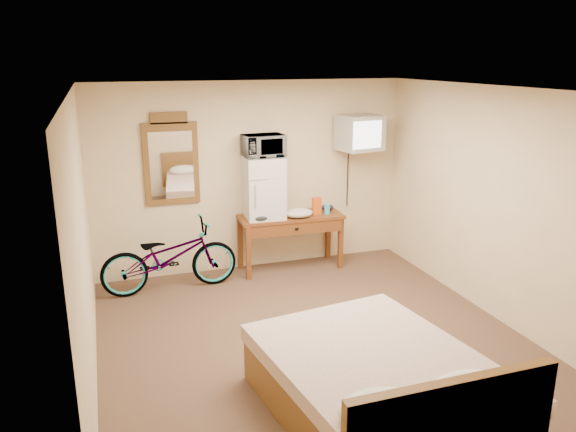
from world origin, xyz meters
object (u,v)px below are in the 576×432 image
at_px(desk, 291,224).
at_px(microwave, 263,146).
at_px(mini_fridge, 264,187).
at_px(wall_mirror, 171,160).
at_px(bed, 382,389).
at_px(crt_television, 360,133).
at_px(blue_cup, 327,209).
at_px(bicycle, 170,257).

xyz_separation_m(desk, microwave, (-0.36, 0.06, 1.06)).
distance_m(mini_fridge, wall_mirror, 1.22).
bearing_deg(bed, desk, 82.98).
relative_size(microwave, crt_television, 0.80).
height_order(microwave, blue_cup, microwave).
height_order(crt_television, bed, crt_television).
relative_size(microwave, blue_cup, 3.72).
height_order(blue_cup, crt_television, crt_television).
bearing_deg(blue_cup, bicycle, -176.44).
bearing_deg(bed, bicycle, 111.16).
bearing_deg(mini_fridge, blue_cup, -8.55).
bearing_deg(bicycle, crt_television, -87.87).
height_order(desk, crt_television, crt_television).
bearing_deg(crt_television, bicycle, -175.13).
distance_m(wall_mirror, bed, 4.00).
xyz_separation_m(wall_mirror, bicycle, (-0.14, -0.48, -1.10)).
relative_size(mini_fridge, bicycle, 0.49).
bearing_deg(desk, bed, -97.02).
bearing_deg(microwave, desk, -13.09).
relative_size(blue_cup, bed, 0.06).
relative_size(mini_fridge, blue_cup, 5.88).
bearing_deg(bed, blue_cup, 74.80).
distance_m(microwave, bed, 3.71).
bearing_deg(wall_mirror, crt_television, -5.82).
distance_m(bicycle, bed, 3.40).
bearing_deg(desk, wall_mirror, 169.67).
bearing_deg(bicycle, bed, -161.58).
bearing_deg(crt_television, blue_cup, -169.47).
xyz_separation_m(microwave, blue_cup, (0.84, -0.13, -0.88)).
bearing_deg(microwave, wall_mirror, 165.27).
bearing_deg(blue_cup, bed, -105.20).
xyz_separation_m(microwave, bicycle, (-1.28, -0.26, -1.26)).
height_order(wall_mirror, bed, wall_mirror).
relative_size(desk, crt_television, 2.20).
xyz_separation_m(microwave, wall_mirror, (-1.14, 0.22, -0.16)).
bearing_deg(desk, mini_fridge, 170.95).
height_order(desk, wall_mirror, wall_mirror).
distance_m(blue_cup, bicycle, 2.16).
bearing_deg(crt_television, bed, -112.21).
relative_size(wall_mirror, bicycle, 0.70).
bearing_deg(microwave, crt_television, -5.57).
bearing_deg(mini_fridge, crt_television, -1.54).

